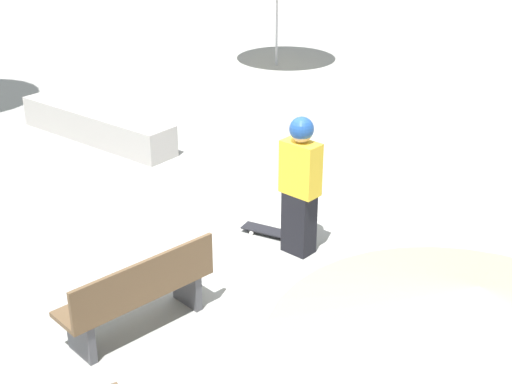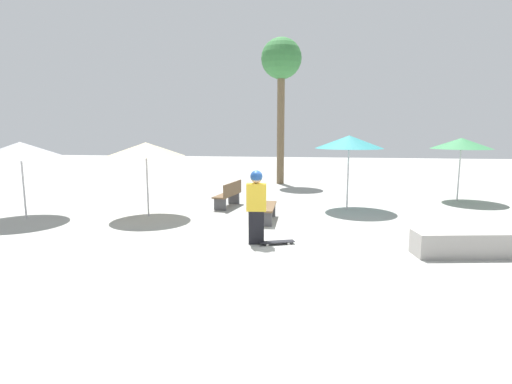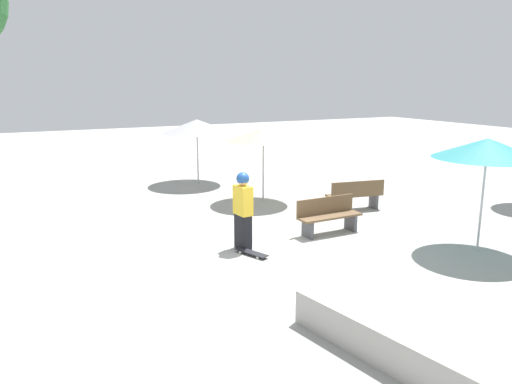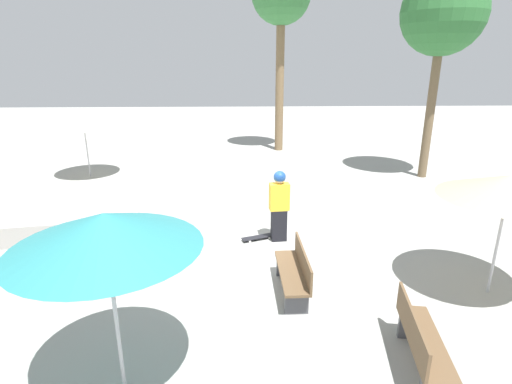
% 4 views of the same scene
% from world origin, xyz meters
% --- Properties ---
extents(ground_plane, '(60.00, 60.00, 0.00)m').
position_xyz_m(ground_plane, '(0.00, 0.00, 0.00)').
color(ground_plane, '#9E9E99').
extents(skater_main, '(0.47, 0.29, 1.68)m').
position_xyz_m(skater_main, '(0.94, 0.27, 0.90)').
color(skater_main, black).
rests_on(skater_main, ground_plane).
extents(skateboard, '(0.82, 0.47, 0.07)m').
position_xyz_m(skateboard, '(0.46, 0.30, 0.06)').
color(skateboard, black).
rests_on(skateboard, ground_plane).
extents(concrete_ledge, '(3.21, 1.11, 0.50)m').
position_xyz_m(concrete_ledge, '(-3.97, 0.47, 0.25)').
color(concrete_ledge, '#A8A39E').
rests_on(concrete_ledge, ground_plane).
extents(bench_near, '(0.47, 1.61, 0.85)m').
position_xyz_m(bench_near, '(1.01, -2.01, 0.43)').
color(bench_near, '#47474C').
rests_on(bench_near, ground_plane).
extents(shade_umbrella_tan, '(2.25, 2.25, 2.21)m').
position_xyz_m(shade_umbrella_tan, '(4.54, -2.12, 2.01)').
color(shade_umbrella_tan, '#B7B7BC').
rests_on(shade_umbrella_tan, ground_plane).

